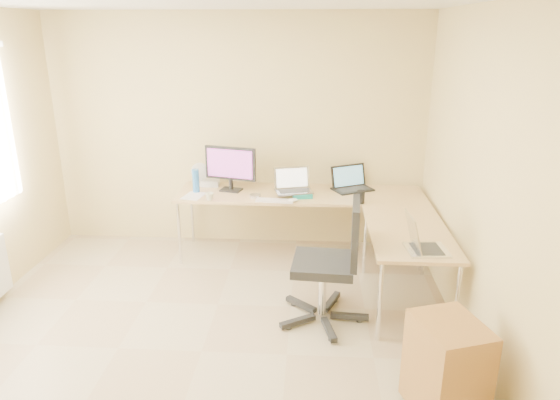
# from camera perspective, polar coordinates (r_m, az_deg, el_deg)

# --- Properties ---
(floor) EXTENTS (4.50, 4.50, 0.00)m
(floor) POSITION_cam_1_polar(r_m,az_deg,el_deg) (4.22, -8.78, -16.43)
(floor) COLOR tan
(floor) RESTS_ON ground
(wall_back) EXTENTS (4.50, 0.00, 4.50)m
(wall_back) POSITION_cam_1_polar(r_m,az_deg,el_deg) (5.78, -4.77, 7.54)
(wall_back) COLOR #D9C47C
(wall_back) RESTS_ON ground
(wall_right) EXTENTS (0.00, 4.50, 4.50)m
(wall_right) POSITION_cam_1_polar(r_m,az_deg,el_deg) (3.76, 23.14, -0.07)
(wall_right) COLOR #D9C47C
(wall_right) RESTS_ON ground
(desk_main) EXTENTS (2.65, 0.70, 0.73)m
(desk_main) POSITION_cam_1_polar(r_m,az_deg,el_deg) (5.60, 2.27, -2.76)
(desk_main) COLOR tan
(desk_main) RESTS_ON ground
(desk_return) EXTENTS (0.70, 1.30, 0.73)m
(desk_return) POSITION_cam_1_polar(r_m,az_deg,el_deg) (4.76, 13.87, -7.36)
(desk_return) COLOR tan
(desk_return) RESTS_ON ground
(monitor) EXTENTS (0.60, 0.32, 0.49)m
(monitor) POSITION_cam_1_polar(r_m,az_deg,el_deg) (5.51, -5.56, 3.50)
(monitor) COLOR black
(monitor) RESTS_ON desk_main
(book_stack) EXTENTS (0.24, 0.30, 0.04)m
(book_stack) POSITION_cam_1_polar(r_m,az_deg,el_deg) (5.39, 2.44, 0.76)
(book_stack) COLOR #147E79
(book_stack) RESTS_ON desk_main
(laptop_center) EXTENTS (0.44, 0.38, 0.25)m
(laptop_center) POSITION_cam_1_polar(r_m,az_deg,el_deg) (5.33, 1.55, 2.18)
(laptop_center) COLOR #9C9DA8
(laptop_center) RESTS_ON desk_main
(laptop_black) EXTENTS (0.51, 0.47, 0.26)m
(laptop_black) POSITION_cam_1_polar(r_m,az_deg,el_deg) (5.59, 8.19, 2.40)
(laptop_black) COLOR black
(laptop_black) RESTS_ON desk_main
(keyboard) EXTENTS (0.40, 0.15, 0.02)m
(keyboard) POSITION_cam_1_polar(r_m,az_deg,el_deg) (5.20, -0.61, -0.06)
(keyboard) COLOR silver
(keyboard) RESTS_ON desk_main
(mouse) EXTENTS (0.11, 0.08, 0.04)m
(mouse) POSITION_cam_1_polar(r_m,az_deg,el_deg) (5.19, 1.47, -0.01)
(mouse) COLOR silver
(mouse) RESTS_ON desk_main
(mug) EXTENTS (0.09, 0.09, 0.08)m
(mug) POSITION_cam_1_polar(r_m,az_deg,el_deg) (5.28, -7.91, 0.40)
(mug) COLOR beige
(mug) RESTS_ON desk_main
(cd_stack) EXTENTS (0.15, 0.15, 0.03)m
(cd_stack) POSITION_cam_1_polar(r_m,az_deg,el_deg) (5.33, -2.80, 0.46)
(cd_stack) COLOR #B9B9BF
(cd_stack) RESTS_ON desk_main
(water_bottle) EXTENTS (0.10, 0.10, 0.26)m
(water_bottle) POSITION_cam_1_polar(r_m,az_deg,el_deg) (5.53, -9.42, 2.13)
(water_bottle) COLOR #2968B1
(water_bottle) RESTS_ON desk_main
(papers) EXTENTS (0.24, 0.30, 0.01)m
(papers) POSITION_cam_1_polar(r_m,az_deg,el_deg) (5.45, -9.65, 0.47)
(papers) COLOR white
(papers) RESTS_ON desk_main
(white_box) EXTENTS (0.20, 0.14, 0.07)m
(white_box) POSITION_cam_1_polar(r_m,az_deg,el_deg) (5.77, -7.80, 1.93)
(white_box) COLOR silver
(white_box) RESTS_ON desk_main
(desk_fan) EXTENTS (0.24, 0.24, 0.25)m
(desk_fan) POSITION_cam_1_polar(r_m,az_deg,el_deg) (5.76, -8.89, 2.77)
(desk_fan) COLOR silver
(desk_fan) RESTS_ON desk_main
(black_cup) EXTENTS (0.10, 0.10, 0.13)m
(black_cup) POSITION_cam_1_polar(r_m,az_deg,el_deg) (5.20, 9.05, 0.34)
(black_cup) COLOR black
(black_cup) RESTS_ON desk_main
(laptop_return) EXTENTS (0.40, 0.33, 0.25)m
(laptop_return) POSITION_cam_1_polar(r_m,az_deg,el_deg) (4.19, 16.26, -3.95)
(laptop_return) COLOR silver
(laptop_return) RESTS_ON desk_return
(office_chair) EXTENTS (0.71, 0.71, 1.10)m
(office_chair) POSITION_cam_1_polar(r_m,az_deg,el_deg) (4.34, 4.85, -7.50)
(office_chair) COLOR black
(office_chair) RESTS_ON ground
(cabinet) EXTENTS (0.51, 0.57, 0.65)m
(cabinet) POSITION_cam_1_polar(r_m,az_deg,el_deg) (3.57, 18.17, -17.48)
(cabinet) COLOR brown
(cabinet) RESTS_ON ground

